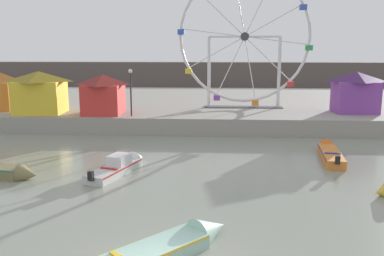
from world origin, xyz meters
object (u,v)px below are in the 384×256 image
object	(u,v)px
motorboat_olive_wood	(2,171)
carnival_booth_yellow_awning	(40,92)
motorboat_pale_grey	(123,165)
motorboat_orange_hull	(329,152)
carnival_booth_orange_canopy	(1,90)
ferris_wheel_white_frame	(245,39)
carnival_booth_purple_stall	(356,92)
motorboat_seafoam	(165,248)
carnival_booth_red_striped	(103,93)
promenade_lamp_near	(131,85)

from	to	relation	value
motorboat_olive_wood	carnival_booth_yellow_awning	xyz separation A→B (m)	(-3.40, 12.55, 2.71)
motorboat_pale_grey	motorboat_orange_hull	bearing A→B (deg)	-55.38
motorboat_pale_grey	carnival_booth_orange_canopy	distance (m)	18.98
motorboat_olive_wood	ferris_wheel_white_frame	distance (m)	22.37
carnival_booth_purple_stall	motorboat_olive_wood	bearing A→B (deg)	-147.74
carnival_booth_orange_canopy	motorboat_olive_wood	bearing A→B (deg)	-64.05
motorboat_seafoam	carnival_booth_red_striped	distance (m)	21.31
ferris_wheel_white_frame	carnival_booth_red_striped	distance (m)	12.81
carnival_booth_red_striped	carnival_booth_orange_canopy	bearing A→B (deg)	165.82
motorboat_pale_grey	carnival_booth_purple_stall	xyz separation A→B (m)	(16.05, 12.72, 2.71)
carnival_booth_orange_canopy	promenade_lamp_near	world-z (taller)	promenade_lamp_near
carnival_booth_orange_canopy	promenade_lamp_near	size ratio (longest dim) A/B	1.04
motorboat_pale_grey	motorboat_seafoam	bearing A→B (deg)	-141.75
motorboat_olive_wood	motorboat_seafoam	bearing A→B (deg)	-25.96
motorboat_pale_grey	carnival_booth_yellow_awning	world-z (taller)	carnival_booth_yellow_awning
motorboat_olive_wood	motorboat_pale_grey	bearing A→B (deg)	28.29
carnival_booth_yellow_awning	carnival_booth_red_striped	bearing A→B (deg)	-3.99
motorboat_seafoam	carnival_booth_orange_canopy	size ratio (longest dim) A/B	1.35
motorboat_seafoam	motorboat_pale_grey	bearing A→B (deg)	65.21
carnival_booth_yellow_awning	carnival_booth_orange_canopy	xyz separation A→B (m)	(-4.33, 2.15, -0.11)
motorboat_pale_grey	carnival_booth_purple_stall	bearing A→B (deg)	-34.04
motorboat_seafoam	carnival_booth_purple_stall	distance (m)	25.21
carnival_booth_yellow_awning	carnival_booth_orange_canopy	size ratio (longest dim) A/B	1.12
motorboat_pale_grey	carnival_booth_red_striped	xyz separation A→B (m)	(-3.97, 10.94, 2.61)
motorboat_olive_wood	carnival_booth_purple_stall	xyz separation A→B (m)	(21.76, 14.29, 2.69)
motorboat_orange_hull	carnival_booth_red_striped	xyz separation A→B (m)	(-15.63, 7.37, 2.63)
motorboat_orange_hull	carnival_booth_yellow_awning	world-z (taller)	carnival_booth_yellow_awning
carnival_booth_orange_canopy	carnival_booth_red_striped	world-z (taller)	carnival_booth_orange_canopy
motorboat_olive_wood	ferris_wheel_white_frame	xyz separation A→B (m)	(13.00, 16.86, 6.88)
motorboat_orange_hull	promenade_lamp_near	distance (m)	15.06
ferris_wheel_white_frame	promenade_lamp_near	size ratio (longest dim) A/B	3.28
motorboat_orange_hull	carnival_booth_red_striped	bearing A→B (deg)	72.30
motorboat_seafoam	ferris_wheel_white_frame	distance (m)	25.46
carnival_booth_yellow_awning	carnival_booth_red_striped	size ratio (longest dim) A/B	1.19
carnival_booth_orange_canopy	ferris_wheel_white_frame	bearing A→B (deg)	4.17
carnival_booth_red_striped	promenade_lamp_near	world-z (taller)	promenade_lamp_near
ferris_wheel_white_frame	carnival_booth_yellow_awning	world-z (taller)	ferris_wheel_white_frame
carnival_booth_yellow_awning	carnival_booth_purple_stall	bearing A→B (deg)	0.38
ferris_wheel_white_frame	carnival_booth_purple_stall	size ratio (longest dim) A/B	3.28
carnival_booth_yellow_awning	carnival_booth_red_striped	world-z (taller)	carnival_booth_yellow_awning
carnival_booth_orange_canopy	carnival_booth_purple_stall	bearing A→B (deg)	-2.58
motorboat_seafoam	carnival_booth_yellow_awning	size ratio (longest dim) A/B	1.21
motorboat_seafoam	ferris_wheel_white_frame	xyz separation A→B (m)	(3.92, 24.19, 6.93)
carnival_booth_orange_canopy	carnival_booth_purple_stall	distance (m)	29.50
motorboat_orange_hull	motorboat_seafoam	bearing A→B (deg)	153.93
motorboat_seafoam	carnival_booth_purple_stall	bearing A→B (deg)	14.10
motorboat_seafoam	carnival_booth_orange_canopy	bearing A→B (deg)	81.86
motorboat_orange_hull	carnival_booth_purple_stall	distance (m)	10.51
ferris_wheel_white_frame	promenade_lamp_near	xyz separation A→B (m)	(-8.86, -5.34, -3.53)
motorboat_pale_grey	ferris_wheel_white_frame	size ratio (longest dim) A/B	0.43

